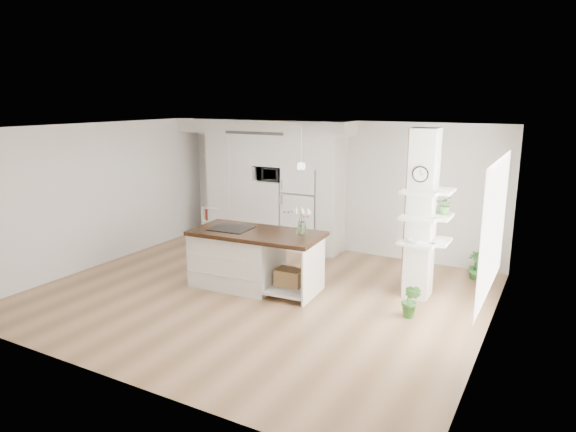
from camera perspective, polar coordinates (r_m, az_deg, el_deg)
name	(u,v)px	position (r m, az deg, el deg)	size (l,w,h in m)	color
floor	(258,294)	(8.52, -3.38, -8.67)	(7.00, 6.00, 0.01)	#A67D5A
room	(256,182)	(8.02, -3.56, 3.74)	(7.04, 6.04, 2.72)	white
cabinet_wall	(266,176)	(11.07, -2.49, 4.48)	(4.00, 0.71, 2.70)	white
refrigerator	(304,209)	(10.76, 1.79, 0.81)	(0.78, 0.69, 1.75)	white
column	(425,216)	(8.23, 15.01, -0.02)	(0.69, 0.90, 2.70)	silver
window	(494,227)	(7.22, 21.95, -1.11)	(2.40, 2.40, 0.00)	white
pendant_light	(363,172)	(7.37, 8.35, 4.88)	(0.12, 0.12, 0.10)	white
kitchen_island	(244,257)	(8.75, -4.94, -4.56)	(2.25, 1.19, 1.55)	white
bookshelf	(219,225)	(11.81, -7.70, -0.95)	(0.68, 0.47, 0.74)	white
floor_plant_a	(411,301)	(7.77, 13.52, -9.13)	(0.29, 0.23, 0.53)	#326E2C
floor_plant_b	(476,266)	(9.71, 20.18, -5.19)	(0.27, 0.27, 0.49)	#326E2C
microwave	(272,174)	(10.94, -1.84, 4.72)	(0.54, 0.37, 0.30)	#2D2D2D
shelf_plant	(445,205)	(8.31, 17.04, 1.19)	(0.27, 0.23, 0.30)	#326E2C
decor_bowl	(415,241)	(8.12, 13.93, -2.68)	(0.22, 0.22, 0.05)	white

